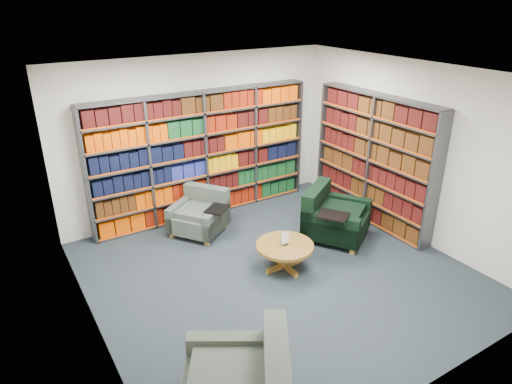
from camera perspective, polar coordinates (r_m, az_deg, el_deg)
room_shell at (r=6.01m, az=3.01°, el=1.10°), size 5.02×5.02×2.82m
bookshelf_back at (r=8.03m, az=-6.58°, el=4.56°), size 4.00×0.28×2.20m
bookshelf_right at (r=7.99m, az=14.46°, el=3.87°), size 0.28×2.50×2.20m
chair_teal_left at (r=7.69m, az=-6.89°, el=-2.86°), size 1.11×1.12×0.72m
chair_green_right at (r=7.53m, az=9.38°, el=-3.22°), size 1.28×1.28×0.84m
coffee_table at (r=6.63m, az=3.60°, el=-7.16°), size 0.83×0.83×0.59m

